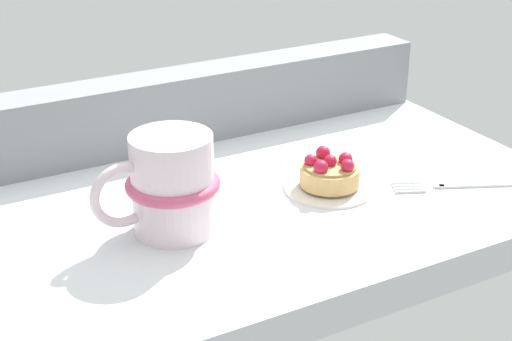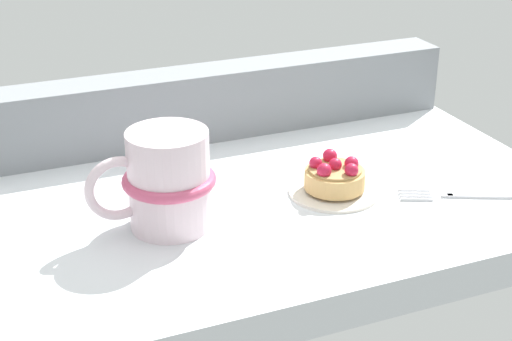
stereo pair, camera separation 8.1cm
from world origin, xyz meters
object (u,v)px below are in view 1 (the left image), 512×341
at_px(coffee_mug, 170,185).
at_px(dessert_plate, 329,187).
at_px(dessert_fork, 462,185).
at_px(raspberry_tart, 330,172).

bearing_deg(coffee_mug, dessert_plate, 0.73).
bearing_deg(dessert_plate, dessert_fork, -26.77).
xyz_separation_m(coffee_mug, dessert_fork, (0.32, -0.06, -0.05)).
bearing_deg(raspberry_tart, coffee_mug, -179.24).
relative_size(coffee_mug, dessert_fork, 0.85).
relative_size(dessert_plate, raspberry_tart, 1.51).
height_order(raspberry_tart, coffee_mug, coffee_mug).
height_order(coffee_mug, dessert_fork, coffee_mug).
relative_size(dessert_plate, dessert_fork, 0.65).
relative_size(raspberry_tart, coffee_mug, 0.51).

